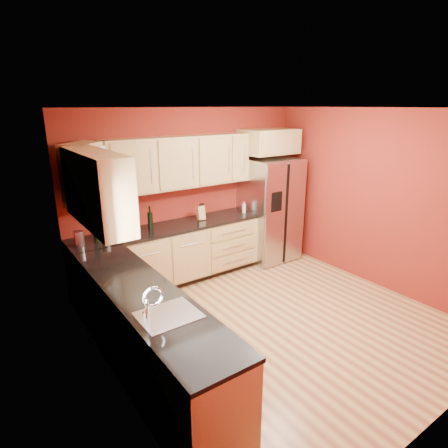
{
  "coord_description": "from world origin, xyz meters",
  "views": [
    {
      "loc": [
        -2.91,
        -3.06,
        2.63
      ],
      "look_at": [
        -0.13,
        0.9,
        1.09
      ],
      "focal_mm": 30.0,
      "sensor_mm": 36.0,
      "label": 1
    }
  ],
  "objects_px": {
    "wine_bottle_a": "(150,218)",
    "knife_block": "(201,213)",
    "canister_left": "(79,238)",
    "soap_dispenser": "(244,207)",
    "refrigerator": "(269,210)"
  },
  "relations": [
    {
      "from": "refrigerator",
      "to": "knife_block",
      "type": "bearing_deg",
      "value": 175.41
    },
    {
      "from": "wine_bottle_a",
      "to": "soap_dispenser",
      "type": "distance_m",
      "value": 1.63
    },
    {
      "from": "refrigerator",
      "to": "canister_left",
      "type": "relative_size",
      "value": 9.04
    },
    {
      "from": "canister_left",
      "to": "wine_bottle_a",
      "type": "distance_m",
      "value": 1.03
    },
    {
      "from": "refrigerator",
      "to": "wine_bottle_a",
      "type": "height_order",
      "value": "refrigerator"
    },
    {
      "from": "soap_dispenser",
      "to": "canister_left",
      "type": "bearing_deg",
      "value": -179.93
    },
    {
      "from": "refrigerator",
      "to": "soap_dispenser",
      "type": "height_order",
      "value": "refrigerator"
    },
    {
      "from": "wine_bottle_a",
      "to": "refrigerator",
      "type": "bearing_deg",
      "value": -3.22
    },
    {
      "from": "canister_left",
      "to": "soap_dispenser",
      "type": "relative_size",
      "value": 1.06
    },
    {
      "from": "wine_bottle_a",
      "to": "knife_block",
      "type": "bearing_deg",
      "value": -1.06
    },
    {
      "from": "knife_block",
      "to": "soap_dispenser",
      "type": "height_order",
      "value": "knife_block"
    },
    {
      "from": "refrigerator",
      "to": "wine_bottle_a",
      "type": "distance_m",
      "value": 2.19
    },
    {
      "from": "canister_left",
      "to": "refrigerator",
      "type": "bearing_deg",
      "value": -0.24
    },
    {
      "from": "wine_bottle_a",
      "to": "soap_dispenser",
      "type": "bearing_deg",
      "value": -3.72
    },
    {
      "from": "canister_left",
      "to": "soap_dispenser",
      "type": "bearing_deg",
      "value": 0.07
    }
  ]
}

